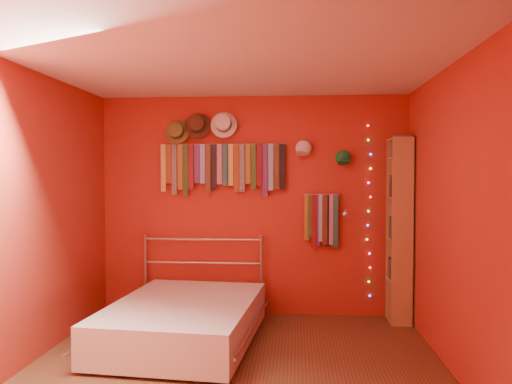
% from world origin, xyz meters
% --- Properties ---
extents(ground, '(3.50, 3.50, 0.00)m').
position_xyz_m(ground, '(0.00, 0.00, 0.00)').
color(ground, '#52321C').
rests_on(ground, ground).
extents(back_wall, '(3.50, 0.02, 2.50)m').
position_xyz_m(back_wall, '(0.00, 1.75, 1.25)').
color(back_wall, '#AF291C').
rests_on(back_wall, ground).
extents(right_wall, '(0.02, 3.50, 2.50)m').
position_xyz_m(right_wall, '(1.75, 0.00, 1.25)').
color(right_wall, '#AF291C').
rests_on(right_wall, ground).
extents(left_wall, '(0.02, 3.50, 2.50)m').
position_xyz_m(left_wall, '(-1.75, 0.00, 1.25)').
color(left_wall, '#AF291C').
rests_on(left_wall, ground).
extents(ceiling, '(3.50, 3.50, 0.02)m').
position_xyz_m(ceiling, '(0.00, 0.00, 2.50)').
color(ceiling, white).
rests_on(ceiling, back_wall).
extents(tie_rack, '(1.45, 0.03, 0.60)m').
position_xyz_m(tie_rack, '(-0.34, 1.69, 1.71)').
color(tie_rack, '#A7A6AB').
rests_on(tie_rack, back_wall).
extents(small_tie_rack, '(0.40, 0.03, 0.60)m').
position_xyz_m(small_tie_rack, '(0.78, 1.68, 1.11)').
color(small_tie_rack, '#A7A6AB').
rests_on(small_tie_rack, back_wall).
extents(fedora_olive, '(0.28, 0.15, 0.28)m').
position_xyz_m(fedora_olive, '(-0.86, 1.66, 2.10)').
color(fedora_olive, brown).
rests_on(fedora_olive, back_wall).
extents(fedora_brown, '(0.30, 0.16, 0.30)m').
position_xyz_m(fedora_brown, '(-0.63, 1.65, 2.17)').
color(fedora_brown, '#492B1A').
rests_on(fedora_brown, back_wall).
extents(fedora_white, '(0.30, 0.16, 0.30)m').
position_xyz_m(fedora_white, '(-0.32, 1.65, 2.18)').
color(fedora_white, silver).
rests_on(fedora_white, back_wall).
extents(cap_white, '(0.18, 0.23, 0.18)m').
position_xyz_m(cap_white, '(0.58, 1.70, 1.90)').
color(cap_white, white).
rests_on(cap_white, back_wall).
extents(cap_green, '(0.18, 0.22, 0.18)m').
position_xyz_m(cap_green, '(1.02, 1.70, 1.79)').
color(cap_green, '#1B7D36').
rests_on(cap_green, back_wall).
extents(fairy_lights, '(0.06, 0.02, 1.94)m').
position_xyz_m(fairy_lights, '(1.31, 1.71, 1.19)').
color(fairy_lights, '#FF3333').
rests_on(fairy_lights, back_wall).
extents(reading_lamp, '(0.07, 0.30, 0.09)m').
position_xyz_m(reading_lamp, '(1.03, 1.52, 1.18)').
color(reading_lamp, '#A7A6AB').
rests_on(reading_lamp, back_wall).
extents(bookshelf, '(0.25, 0.34, 2.00)m').
position_xyz_m(bookshelf, '(1.66, 1.53, 1.02)').
color(bookshelf, '#B0854F').
rests_on(bookshelf, ground).
extents(bed, '(1.53, 1.94, 0.91)m').
position_xyz_m(bed, '(-0.57, 0.69, 0.21)').
color(bed, '#A7A6AB').
rests_on(bed, ground).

